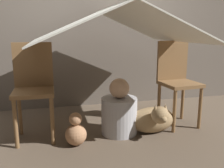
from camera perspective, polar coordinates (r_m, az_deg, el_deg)
The scene contains 8 objects.
ground_plane at distance 2.51m, azimuth 0.57°, elevation -11.66°, with size 8.80×8.80×0.00m, color brown.
wall_back at distance 3.39m, azimuth -4.26°, elevation 16.14°, with size 7.00×0.05×2.50m.
chair_left at distance 2.45m, azimuth -17.46°, elevation -0.39°, with size 0.37×0.37×0.91m.
chair_right at distance 2.78m, azimuth 14.57°, elevation 1.21°, with size 0.40×0.40×0.91m.
sheet_canopy at distance 2.40m, azimuth 0.00°, elevation 13.46°, with size 1.49×1.41×0.33m.
person_front at distance 2.49m, azimuth 1.66°, elevation -6.41°, with size 0.35×0.35×0.56m.
dog at distance 2.55m, azimuth 9.42°, elevation -7.90°, with size 0.48×0.41×0.35m.
plush_toy at distance 2.30m, azimuth -8.26°, elevation -10.78°, with size 0.19×0.19×0.30m.
Camera 1 is at (-0.58, -2.22, 1.02)m, focal length 40.00 mm.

